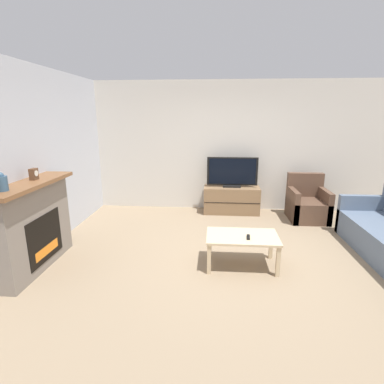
{
  "coord_description": "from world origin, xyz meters",
  "views": [
    {
      "loc": [
        -0.32,
        -4.0,
        2.01
      ],
      "look_at": [
        -0.67,
        0.46,
        0.85
      ],
      "focal_mm": 28.0,
      "sensor_mm": 36.0,
      "label": 1
    }
  ],
  "objects_px": {
    "fireplace": "(32,225)",
    "coffee_table": "(242,240)",
    "mantel_vase_left": "(2,183)",
    "tv_stand": "(231,200)",
    "mantel_clock": "(34,174)",
    "tv": "(232,173)",
    "remote": "(248,237)",
    "armchair": "(307,205)"
  },
  "relations": [
    {
      "from": "mantel_clock",
      "to": "remote",
      "type": "height_order",
      "value": "mantel_clock"
    },
    {
      "from": "tv_stand",
      "to": "remote",
      "type": "relative_size",
      "value": 7.47
    },
    {
      "from": "fireplace",
      "to": "mantel_clock",
      "type": "bearing_deg",
      "value": 83.31
    },
    {
      "from": "fireplace",
      "to": "mantel_clock",
      "type": "relative_size",
      "value": 10.02
    },
    {
      "from": "mantel_clock",
      "to": "tv",
      "type": "xyz_separation_m",
      "value": [
        2.72,
        2.42,
        -0.41
      ]
    },
    {
      "from": "fireplace",
      "to": "tv_stand",
      "type": "height_order",
      "value": "fireplace"
    },
    {
      "from": "fireplace",
      "to": "coffee_table",
      "type": "xyz_separation_m",
      "value": [
        2.76,
        0.26,
        -0.22
      ]
    },
    {
      "from": "mantel_vase_left",
      "to": "tv",
      "type": "bearing_deg",
      "value": 48.08
    },
    {
      "from": "tv_stand",
      "to": "tv",
      "type": "xyz_separation_m",
      "value": [
        0.0,
        -0.0,
        0.57
      ]
    },
    {
      "from": "coffee_table",
      "to": "remote",
      "type": "bearing_deg",
      "value": -45.38
    },
    {
      "from": "tv",
      "to": "armchair",
      "type": "xyz_separation_m",
      "value": [
        1.47,
        -0.3,
        -0.56
      ]
    },
    {
      "from": "armchair",
      "to": "tv_stand",
      "type": "bearing_deg",
      "value": 168.25
    },
    {
      "from": "fireplace",
      "to": "tv",
      "type": "xyz_separation_m",
      "value": [
        2.73,
        2.58,
        0.24
      ]
    },
    {
      "from": "fireplace",
      "to": "mantel_vase_left",
      "type": "distance_m",
      "value": 0.81
    },
    {
      "from": "mantel_clock",
      "to": "remote",
      "type": "relative_size",
      "value": 0.98
    },
    {
      "from": "tv",
      "to": "remote",
      "type": "relative_size",
      "value": 6.76
    },
    {
      "from": "mantel_vase_left",
      "to": "armchair",
      "type": "bearing_deg",
      "value": 33.06
    },
    {
      "from": "mantel_vase_left",
      "to": "tv",
      "type": "distance_m",
      "value": 4.09
    },
    {
      "from": "remote",
      "to": "tv",
      "type": "bearing_deg",
      "value": 97.75
    },
    {
      "from": "tv",
      "to": "coffee_table",
      "type": "xyz_separation_m",
      "value": [
        0.03,
        -2.32,
        -0.46
      ]
    },
    {
      "from": "armchair",
      "to": "coffee_table",
      "type": "height_order",
      "value": "armchair"
    },
    {
      "from": "mantel_vase_left",
      "to": "coffee_table",
      "type": "distance_m",
      "value": 2.97
    },
    {
      "from": "tv_stand",
      "to": "armchair",
      "type": "bearing_deg",
      "value": -11.75
    },
    {
      "from": "mantel_clock",
      "to": "coffee_table",
      "type": "distance_m",
      "value": 2.88
    },
    {
      "from": "tv_stand",
      "to": "remote",
      "type": "bearing_deg",
      "value": -87.63
    },
    {
      "from": "coffee_table",
      "to": "mantel_vase_left",
      "type": "bearing_deg",
      "value": -165.56
    },
    {
      "from": "fireplace",
      "to": "armchair",
      "type": "distance_m",
      "value": 4.79
    },
    {
      "from": "fireplace",
      "to": "remote",
      "type": "distance_m",
      "value": 2.84
    },
    {
      "from": "mantel_vase_left",
      "to": "tv_stand",
      "type": "bearing_deg",
      "value": 48.1
    },
    {
      "from": "armchair",
      "to": "remote",
      "type": "relative_size",
      "value": 5.73
    },
    {
      "from": "fireplace",
      "to": "coffee_table",
      "type": "bearing_deg",
      "value": 5.29
    },
    {
      "from": "tv",
      "to": "coffee_table",
      "type": "distance_m",
      "value": 2.37
    },
    {
      "from": "fireplace",
      "to": "tv_stand",
      "type": "relative_size",
      "value": 1.31
    },
    {
      "from": "coffee_table",
      "to": "armchair",
      "type": "bearing_deg",
      "value": 54.48
    },
    {
      "from": "mantel_clock",
      "to": "fireplace",
      "type": "bearing_deg",
      "value": -96.69
    },
    {
      "from": "mantel_clock",
      "to": "tv",
      "type": "bearing_deg",
      "value": 41.76
    },
    {
      "from": "tv",
      "to": "coffee_table",
      "type": "height_order",
      "value": "tv"
    },
    {
      "from": "mantel_clock",
      "to": "mantel_vase_left",
      "type": "bearing_deg",
      "value": -90.07
    },
    {
      "from": "tv_stand",
      "to": "tv",
      "type": "distance_m",
      "value": 0.57
    },
    {
      "from": "mantel_clock",
      "to": "armchair",
      "type": "bearing_deg",
      "value": 26.9
    },
    {
      "from": "mantel_vase_left",
      "to": "tv_stand",
      "type": "xyz_separation_m",
      "value": [
        2.72,
        3.03,
        -1.0
      ]
    },
    {
      "from": "fireplace",
      "to": "remote",
      "type": "xyz_separation_m",
      "value": [
        2.83,
        0.18,
        -0.15
      ]
    }
  ]
}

